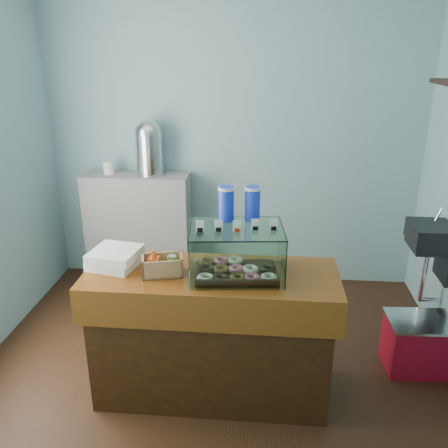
# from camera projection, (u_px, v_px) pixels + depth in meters

# --- Properties ---
(ground) EXTENTS (3.50, 3.50, 0.00)m
(ground) POSITION_uv_depth(u_px,v_px,m) (216.00, 366.00, 3.52)
(ground) COLOR black
(ground) RESTS_ON ground
(room_shell) EXTENTS (3.54, 3.04, 2.82)m
(room_shell) POSITION_uv_depth(u_px,v_px,m) (219.00, 137.00, 2.92)
(room_shell) COLOR #81B1BD
(room_shell) RESTS_ON ground
(counter) EXTENTS (1.60, 0.60, 0.90)m
(counter) POSITION_uv_depth(u_px,v_px,m) (212.00, 333.00, 3.12)
(counter) COLOR #3C200B
(counter) RESTS_ON ground
(back_shelf) EXTENTS (1.00, 0.32, 1.10)m
(back_shelf) POSITION_uv_depth(u_px,v_px,m) (139.00, 229.00, 4.63)
(back_shelf) COLOR gray
(back_shelf) RESTS_ON ground
(display_case) EXTENTS (0.61, 0.47, 0.53)m
(display_case) POSITION_uv_depth(u_px,v_px,m) (236.00, 247.00, 2.92)
(display_case) COLOR #361A10
(display_case) RESTS_ON counter
(condiment_crate) EXTENTS (0.28, 0.20, 0.17)m
(condiment_crate) POSITION_uv_depth(u_px,v_px,m) (161.00, 265.00, 2.93)
(condiment_crate) COLOR tan
(condiment_crate) RESTS_ON counter
(pastry_boxes) EXTENTS (0.35, 0.35, 0.12)m
(pastry_boxes) POSITION_uv_depth(u_px,v_px,m) (115.00, 258.00, 3.05)
(pastry_boxes) COLOR white
(pastry_boxes) RESTS_ON counter
(coffee_urn) EXTENTS (0.28, 0.28, 0.51)m
(coffee_urn) POSITION_uv_depth(u_px,v_px,m) (149.00, 146.00, 4.35)
(coffee_urn) COLOR silver
(coffee_urn) RESTS_ON back_shelf
(red_cooler) EXTENTS (0.48, 0.37, 0.40)m
(red_cooler) POSITION_uv_depth(u_px,v_px,m) (417.00, 344.00, 3.44)
(red_cooler) COLOR #B20E24
(red_cooler) RESTS_ON ground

